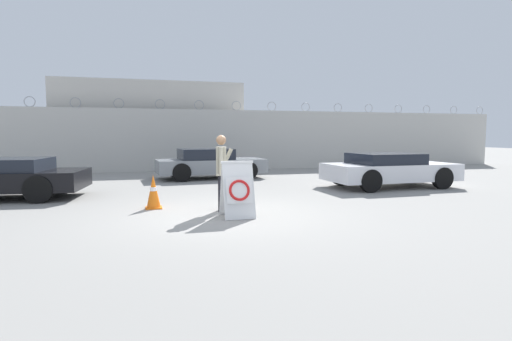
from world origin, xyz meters
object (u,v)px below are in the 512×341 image
(barricade_sign, at_px, (238,189))
(traffic_cone_near, at_px, (153,192))
(parked_car_rear_sedan, at_px, (210,163))
(parked_car_far_side, at_px, (389,169))
(security_guard, at_px, (221,169))

(barricade_sign, relative_size, traffic_cone_near, 1.48)
(parked_car_rear_sedan, xyz_separation_m, parked_car_far_side, (5.34, -4.28, -0.01))
(parked_car_far_side, bearing_deg, barricade_sign, -151.54)
(traffic_cone_near, xyz_separation_m, parked_car_rear_sedan, (2.27, 6.21, 0.21))
(security_guard, distance_m, parked_car_rear_sedan, 7.02)
(security_guard, distance_m, traffic_cone_near, 1.77)
(traffic_cone_near, height_order, parked_car_rear_sedan, parked_car_rear_sedan)
(barricade_sign, relative_size, security_guard, 0.69)
(barricade_sign, bearing_deg, traffic_cone_near, 137.84)
(barricade_sign, relative_size, parked_car_far_side, 0.28)
(barricade_sign, xyz_separation_m, security_guard, (-0.21, 0.75, 0.37))
(barricade_sign, distance_m, parked_car_rear_sedan, 7.74)
(traffic_cone_near, relative_size, parked_car_far_side, 0.19)
(security_guard, relative_size, traffic_cone_near, 2.16)
(barricade_sign, height_order, parked_car_far_side, barricade_sign)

